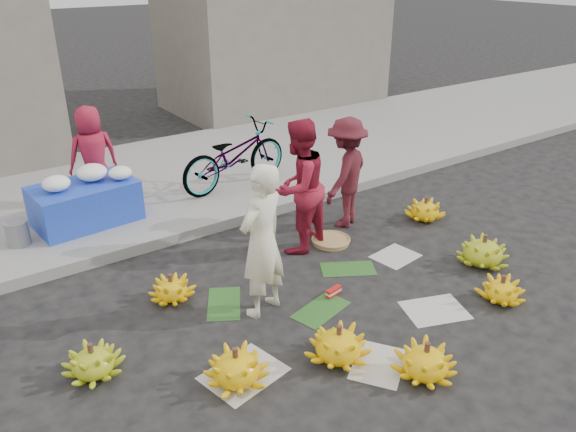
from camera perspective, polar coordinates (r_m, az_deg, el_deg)
ground at (r=6.30m, az=2.99°, el=-8.37°), size 80.00×80.00×0.00m
curb at (r=7.89m, az=-6.76°, el=-0.61°), size 40.00×0.25×0.15m
sidewalk at (r=9.66m, az=-12.72°, el=3.75°), size 40.00×4.00×0.12m
building_right at (r=14.18m, az=-1.55°, el=21.11°), size 5.00×3.00×5.00m
newspaper_scatter at (r=5.80m, az=7.89°, el=-11.86°), size 3.20×1.80×0.00m
banana_leaves at (r=6.38m, az=1.16°, el=-7.82°), size 2.00×1.00×0.00m
banana_bunch_0 at (r=5.14m, az=-5.31°, el=-15.07°), size 0.77×0.77×0.37m
banana_bunch_1 at (r=5.38m, az=5.16°, el=-12.88°), size 0.70×0.70×0.38m
banana_bunch_2 at (r=5.33m, az=13.80°, el=-14.15°), size 0.76×0.76×0.36m
banana_bunch_3 at (r=6.62m, az=20.88°, el=-7.03°), size 0.54×0.54×0.31m
banana_bunch_4 at (r=7.26m, az=19.22°, el=-3.40°), size 0.79×0.79×0.40m
banana_bunch_5 at (r=8.26m, az=13.76°, el=0.61°), size 0.60×0.60×0.35m
banana_bunch_6 at (r=5.50m, az=-19.22°, el=-13.77°), size 0.66×0.66×0.34m
banana_bunch_7 at (r=6.34m, az=-11.76°, el=-7.23°), size 0.57×0.57×0.31m
basket_spare at (r=7.44m, az=4.38°, el=-2.55°), size 0.52×0.52×0.06m
incense_stack at (r=6.34m, az=4.65°, el=-7.67°), size 0.21×0.10×0.08m
vendor_cream at (r=5.69m, az=-2.67°, el=-2.58°), size 0.70×0.57×1.66m
vendor_red at (r=6.95m, az=1.08°, el=2.98°), size 0.99×0.88×1.71m
man_striped at (r=7.70m, az=5.91°, el=4.37°), size 1.14×0.97×1.53m
flower_table at (r=8.10m, az=-19.89°, el=1.51°), size 1.40×0.95×0.77m
grey_bucket at (r=7.85m, az=-25.78°, el=-1.56°), size 0.28×0.28×0.32m
flower_vendor at (r=8.62m, az=-19.19°, el=5.86°), size 0.70×0.46×1.44m
bicycle at (r=8.82m, az=-5.47°, el=6.14°), size 0.93×2.00×1.02m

